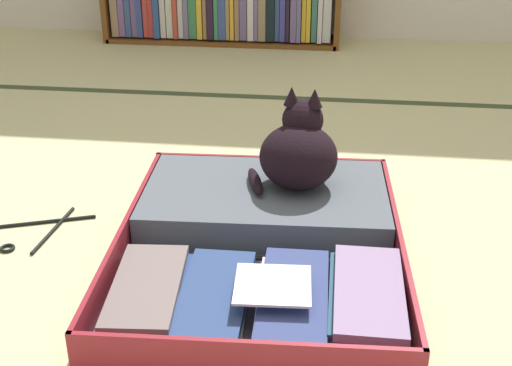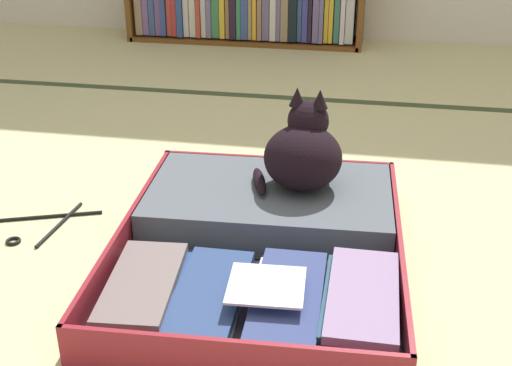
% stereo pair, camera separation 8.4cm
% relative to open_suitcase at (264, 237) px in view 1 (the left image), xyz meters
% --- Properties ---
extents(ground_plane, '(10.00, 10.00, 0.00)m').
position_rel_open_suitcase_xyz_m(ground_plane, '(-0.03, -0.09, -0.05)').
color(ground_plane, '#CBC38D').
extents(tatami_border, '(4.80, 0.05, 0.00)m').
position_rel_open_suitcase_xyz_m(tatami_border, '(-0.03, 1.25, -0.05)').
color(tatami_border, '#394529').
rests_on(tatami_border, ground_plane).
extents(open_suitcase, '(0.75, 0.92, 0.11)m').
position_rel_open_suitcase_xyz_m(open_suitcase, '(0.00, 0.00, 0.00)').
color(open_suitcase, maroon).
rests_on(open_suitcase, ground_plane).
extents(black_cat, '(0.28, 0.24, 0.27)m').
position_rel_open_suitcase_xyz_m(black_cat, '(0.07, 0.20, 0.16)').
color(black_cat, black).
rests_on(black_cat, open_suitcase).
extents(clothes_hanger, '(0.44, 0.30, 0.01)m').
position_rel_open_suitcase_xyz_m(clothes_hanger, '(-0.71, 0.01, -0.04)').
color(clothes_hanger, black).
rests_on(clothes_hanger, ground_plane).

